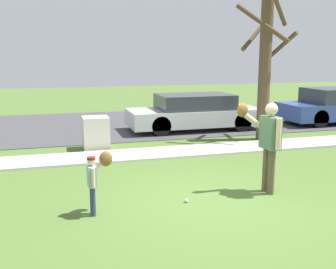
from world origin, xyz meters
The scene contains 9 objects.
ground_plane centered at (0.00, 3.50, 0.00)m, with size 48.00×48.00×0.00m, color #4C6B2D.
sidewalk_strip centered at (0.00, 3.60, 0.03)m, with size 36.00×1.20×0.06m, color beige.
road_surface centered at (0.00, 8.60, 0.01)m, with size 36.00×6.80×0.02m, color #424244.
person_adult centered at (1.09, 0.15, 1.05)m, with size 0.71×0.61×1.71m.
person_child centered at (-2.08, 0.00, 0.67)m, with size 0.44×0.41×1.02m.
baseball centered at (-0.52, 0.06, 0.04)m, with size 0.07×0.07×0.07m, color white.
utility_cabinet centered at (-1.59, 4.68, 0.45)m, with size 0.70×0.68×0.90m, color beige.
street_tree_near centered at (3.49, 4.56, 2.28)m, with size 1.84×1.88×4.25m.
parked_sedan_silver centered at (2.02, 6.65, 0.62)m, with size 4.60×1.80×1.23m.
Camera 1 is at (-2.69, -6.25, 2.54)m, focal length 42.57 mm.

